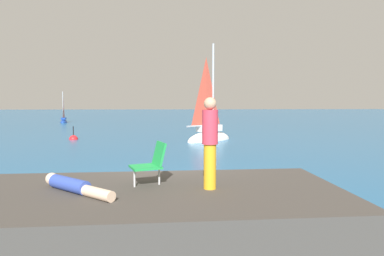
{
  "coord_description": "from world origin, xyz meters",
  "views": [
    {
      "loc": [
        0.32,
        -9.26,
        2.6
      ],
      "look_at": [
        1.17,
        9.36,
        1.04
      ],
      "focal_mm": 32.14,
      "sensor_mm": 36.0,
      "label": 1
    }
  ],
  "objects_px": {
    "sailboat_far": "(64,121)",
    "person_standing": "(210,140)",
    "marker_buoy": "(74,139)",
    "beach_chair": "(152,162)",
    "person_sunbather": "(74,186)",
    "sailboat_near": "(209,135)"
  },
  "relations": [
    {
      "from": "person_sunbather",
      "to": "beach_chair",
      "type": "height_order",
      "value": "beach_chair"
    },
    {
      "from": "marker_buoy",
      "to": "person_sunbather",
      "type": "bearing_deg",
      "value": -73.5
    },
    {
      "from": "sailboat_near",
      "to": "beach_chair",
      "type": "distance_m",
      "value": 15.38
    },
    {
      "from": "sailboat_far",
      "to": "person_standing",
      "type": "xyz_separation_m",
      "value": [
        13.18,
        -32.95,
        1.67
      ]
    },
    {
      "from": "sailboat_near",
      "to": "beach_chair",
      "type": "bearing_deg",
      "value": -138.82
    },
    {
      "from": "person_standing",
      "to": "sailboat_far",
      "type": "bearing_deg",
      "value": -149.34
    },
    {
      "from": "person_sunbather",
      "to": "person_standing",
      "type": "xyz_separation_m",
      "value": [
        2.33,
        0.14,
        0.75
      ]
    },
    {
      "from": "person_standing",
      "to": "person_sunbather",
      "type": "bearing_deg",
      "value": -77.66
    },
    {
      "from": "sailboat_far",
      "to": "person_standing",
      "type": "relative_size",
      "value": 2.35
    },
    {
      "from": "sailboat_far",
      "to": "beach_chair",
      "type": "distance_m",
      "value": 34.86
    },
    {
      "from": "beach_chair",
      "to": "marker_buoy",
      "type": "relative_size",
      "value": 0.71
    },
    {
      "from": "person_standing",
      "to": "marker_buoy",
      "type": "relative_size",
      "value": 1.43
    },
    {
      "from": "person_sunbather",
      "to": "person_standing",
      "type": "height_order",
      "value": "person_standing"
    },
    {
      "from": "person_sunbather",
      "to": "marker_buoy",
      "type": "height_order",
      "value": "person_sunbather"
    },
    {
      "from": "beach_chair",
      "to": "person_sunbather",
      "type": "bearing_deg",
      "value": -1.74
    },
    {
      "from": "person_sunbather",
      "to": "person_standing",
      "type": "distance_m",
      "value": 2.46
    },
    {
      "from": "person_sunbather",
      "to": "marker_buoy",
      "type": "bearing_deg",
      "value": 146.08
    },
    {
      "from": "person_standing",
      "to": "beach_chair",
      "type": "xyz_separation_m",
      "value": [
        -1.05,
        0.29,
        -0.42
      ]
    },
    {
      "from": "sailboat_far",
      "to": "marker_buoy",
      "type": "relative_size",
      "value": 3.37
    },
    {
      "from": "beach_chair",
      "to": "person_standing",
      "type": "bearing_deg",
      "value": 143.79
    },
    {
      "from": "sailboat_near",
      "to": "person_standing",
      "type": "bearing_deg",
      "value": -134.82
    },
    {
      "from": "sailboat_far",
      "to": "beach_chair",
      "type": "bearing_deg",
      "value": 9.84
    }
  ]
}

